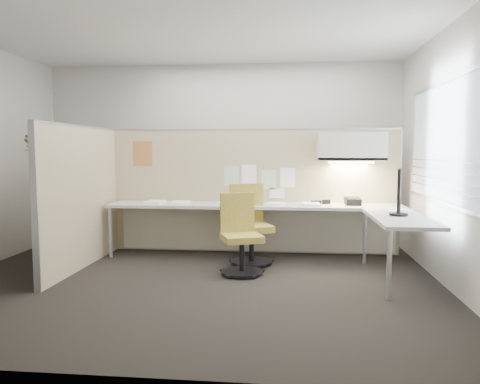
# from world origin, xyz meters

# --- Properties ---
(floor) EXTENTS (5.50, 4.50, 0.01)m
(floor) POSITION_xyz_m (0.00, 0.00, -0.01)
(floor) COLOR black
(floor) RESTS_ON ground
(ceiling) EXTENTS (5.50, 4.50, 0.01)m
(ceiling) POSITION_xyz_m (0.00, 0.00, 2.80)
(ceiling) COLOR white
(ceiling) RESTS_ON wall_back
(wall_back) EXTENTS (5.50, 0.02, 2.80)m
(wall_back) POSITION_xyz_m (0.00, 2.25, 1.40)
(wall_back) COLOR beige
(wall_back) RESTS_ON ground
(wall_front) EXTENTS (5.50, 0.02, 2.80)m
(wall_front) POSITION_xyz_m (0.00, -2.25, 1.40)
(wall_front) COLOR beige
(wall_front) RESTS_ON ground
(wall_right) EXTENTS (0.02, 4.50, 2.80)m
(wall_right) POSITION_xyz_m (2.75, 0.00, 1.40)
(wall_right) COLOR beige
(wall_right) RESTS_ON ground
(window_pane) EXTENTS (0.01, 2.80, 1.30)m
(window_pane) POSITION_xyz_m (2.73, 0.00, 1.55)
(window_pane) COLOR #8F9AA7
(window_pane) RESTS_ON wall_right
(partition_back) EXTENTS (4.10, 0.06, 1.75)m
(partition_back) POSITION_xyz_m (0.55, 1.60, 0.88)
(partition_back) COLOR tan
(partition_back) RESTS_ON floor
(partition_left) EXTENTS (0.06, 2.20, 1.75)m
(partition_left) POSITION_xyz_m (-1.50, 0.50, 0.88)
(partition_left) COLOR tan
(partition_left) RESTS_ON floor
(desk) EXTENTS (4.00, 2.07, 0.73)m
(desk) POSITION_xyz_m (0.93, 1.13, 0.60)
(desk) COLOR beige
(desk) RESTS_ON floor
(overhead_bin) EXTENTS (0.90, 0.36, 0.38)m
(overhead_bin) POSITION_xyz_m (1.90, 1.39, 1.51)
(overhead_bin) COLOR beige
(overhead_bin) RESTS_ON partition_back
(task_light_strip) EXTENTS (0.60, 0.06, 0.02)m
(task_light_strip) POSITION_xyz_m (1.90, 1.39, 1.30)
(task_light_strip) COLOR #FFEABF
(task_light_strip) RESTS_ON overhead_bin
(pinned_papers) EXTENTS (1.01, 0.00, 0.47)m
(pinned_papers) POSITION_xyz_m (0.63, 1.57, 1.03)
(pinned_papers) COLOR #8CBF8C
(pinned_papers) RESTS_ON partition_back
(poster) EXTENTS (0.28, 0.00, 0.35)m
(poster) POSITION_xyz_m (-1.05, 1.57, 1.42)
(poster) COLOR orange
(poster) RESTS_ON partition_back
(chair_left) EXTENTS (0.57, 0.58, 0.94)m
(chair_left) POSITION_xyz_m (0.50, 0.40, 0.44)
(chair_left) COLOR black
(chair_left) RESTS_ON floor
(chair_right) EXTENTS (0.62, 0.63, 1.01)m
(chair_right) POSITION_xyz_m (0.57, 0.92, 0.47)
(chair_right) COLOR black
(chair_right) RESTS_ON floor
(monitor) EXTENTS (0.21, 0.49, 0.53)m
(monitor) POSITION_xyz_m (2.30, 0.31, 1.03)
(monitor) COLOR black
(monitor) RESTS_ON desk
(phone) EXTENTS (0.22, 0.21, 0.12)m
(phone) POSITION_xyz_m (1.92, 1.30, 0.78)
(phone) COLOR black
(phone) RESTS_ON desk
(stapler) EXTENTS (0.15, 0.08, 0.05)m
(stapler) POSITION_xyz_m (1.44, 1.37, 0.76)
(stapler) COLOR black
(stapler) RESTS_ON desk
(tape_dispenser) EXTENTS (0.11, 0.09, 0.06)m
(tape_dispenser) POSITION_xyz_m (1.58, 1.40, 0.76)
(tape_dispenser) COLOR black
(tape_dispenser) RESTS_ON desk
(coat_hook) EXTENTS (0.18, 0.43, 1.29)m
(coat_hook) POSITION_xyz_m (-1.58, -0.38, 1.43)
(coat_hook) COLOR silver
(coat_hook) RESTS_ON partition_left
(paper_stack_0) EXTENTS (0.25, 0.31, 0.04)m
(paper_stack_0) POSITION_xyz_m (-0.77, 1.21, 0.75)
(paper_stack_0) COLOR white
(paper_stack_0) RESTS_ON desk
(paper_stack_1) EXTENTS (0.23, 0.30, 0.02)m
(paper_stack_1) POSITION_xyz_m (-0.43, 1.30, 0.74)
(paper_stack_1) COLOR white
(paper_stack_1) RESTS_ON desk
(paper_stack_2) EXTENTS (0.26, 0.33, 0.03)m
(paper_stack_2) POSITION_xyz_m (0.23, 1.23, 0.75)
(paper_stack_2) COLOR white
(paper_stack_2) RESTS_ON desk
(paper_stack_3) EXTENTS (0.28, 0.34, 0.01)m
(paper_stack_3) POSITION_xyz_m (0.89, 1.34, 0.74)
(paper_stack_3) COLOR white
(paper_stack_3) RESTS_ON desk
(paper_stack_4) EXTENTS (0.25, 0.31, 0.03)m
(paper_stack_4) POSITION_xyz_m (1.37, 1.22, 0.75)
(paper_stack_4) COLOR white
(paper_stack_4) RESTS_ON desk
(paper_stack_5) EXTENTS (0.28, 0.34, 0.02)m
(paper_stack_5) POSITION_xyz_m (2.37, 0.73, 0.74)
(paper_stack_5) COLOR white
(paper_stack_5) RESTS_ON desk
(paper_stack_6) EXTENTS (0.27, 0.33, 0.03)m
(paper_stack_6) POSITION_xyz_m (-0.42, 1.24, 0.74)
(paper_stack_6) COLOR white
(paper_stack_6) RESTS_ON desk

